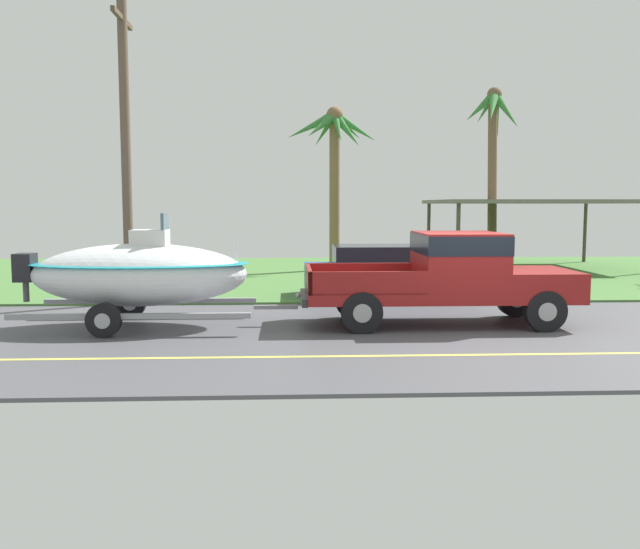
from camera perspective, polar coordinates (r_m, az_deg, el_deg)
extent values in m
cube|color=#4C4C51|center=(13.30, 12.70, -5.01)|extent=(36.00, 8.00, 0.06)
cube|color=#477538|center=(23.97, 5.76, -0.02)|extent=(36.00, 14.00, 0.11)
cube|color=#DBCC4C|center=(11.60, 15.07, -6.50)|extent=(34.20, 0.12, 0.01)
cube|color=maroon|center=(14.13, 9.98, -1.61)|extent=(5.44, 1.96, 0.22)
cube|color=maroon|center=(14.65, 17.50, -0.35)|extent=(1.52, 1.96, 0.38)
cube|color=maroon|center=(14.14, 11.54, 1.16)|extent=(1.63, 1.96, 1.15)
cube|color=black|center=(14.12, 11.57, 2.55)|extent=(1.65, 1.98, 0.38)
cube|color=#621111|center=(13.85, 3.61, -1.14)|extent=(2.28, 1.96, 0.04)
cube|color=maroon|center=(14.76, 3.22, 0.10)|extent=(2.28, 0.08, 0.45)
cube|color=maroon|center=(12.90, 4.08, -0.75)|extent=(2.28, 0.08, 0.45)
cube|color=maroon|center=(13.75, -0.95, -0.32)|extent=(0.08, 1.96, 0.45)
cube|color=#333338|center=(13.80, -1.36, -1.95)|extent=(0.12, 1.77, 0.16)
sphere|color=#B2B2B7|center=(13.79, -1.86, -1.75)|extent=(0.10, 0.10, 0.10)
cylinder|color=black|center=(15.50, 16.07, -1.95)|extent=(0.80, 0.28, 0.80)
cylinder|color=#9E9EA3|center=(15.50, 16.07, -1.95)|extent=(0.36, 0.29, 0.36)
cylinder|color=black|center=(13.88, 18.37, -2.92)|extent=(0.80, 0.28, 0.80)
cylinder|color=#9E9EA3|center=(13.88, 18.37, -2.92)|extent=(0.36, 0.29, 0.36)
cylinder|color=black|center=(14.75, 2.80, -2.12)|extent=(0.80, 0.28, 0.80)
cylinder|color=#9E9EA3|center=(14.75, 2.80, -2.12)|extent=(0.36, 0.29, 0.36)
cylinder|color=black|center=(13.03, 3.52, -3.18)|extent=(0.80, 0.28, 0.80)
cylinder|color=#9E9EA3|center=(13.03, 3.52, -3.18)|extent=(0.36, 0.29, 0.36)
cube|color=gray|center=(13.83, -3.72, -2.74)|extent=(0.90, 0.10, 0.08)
cube|color=gray|center=(15.13, -14.00, -2.16)|extent=(4.53, 0.12, 0.10)
cube|color=gray|center=(13.16, -15.73, -3.39)|extent=(4.53, 0.12, 0.10)
cylinder|color=black|center=(15.29, -15.61, -2.35)|extent=(0.64, 0.22, 0.64)
cylinder|color=#9E9EA3|center=(15.29, -15.61, -2.35)|extent=(0.29, 0.23, 0.29)
cylinder|color=black|center=(13.22, -17.70, -3.67)|extent=(0.64, 0.22, 0.64)
cylinder|color=#9E9EA3|center=(13.22, -17.70, -3.67)|extent=(0.29, 0.23, 0.29)
ellipsoid|color=silver|center=(14.06, -14.88, -0.02)|extent=(4.27, 2.01, 1.25)
ellipsoid|color=teal|center=(14.04, -14.90, 0.87)|extent=(4.36, 2.05, 0.12)
cube|color=silver|center=(13.97, -14.08, 2.33)|extent=(0.70, 0.60, 0.65)
cube|color=slate|center=(13.89, -12.91, 4.30)|extent=(0.06, 0.56, 0.36)
cube|color=black|center=(14.69, -23.52, 0.55)|extent=(0.36, 0.44, 0.56)
cylinder|color=#4C4C51|center=(14.72, -23.47, -0.78)|extent=(0.12, 0.12, 0.69)
cylinder|color=silver|center=(13.74, -7.07, 2.10)|extent=(0.04, 0.04, 0.50)
cube|color=#234C89|center=(18.08, 5.87, -0.24)|extent=(4.50, 1.78, 0.70)
cube|color=black|center=(17.99, 5.18, 1.65)|extent=(2.52, 1.64, 0.50)
cylinder|color=black|center=(19.17, 10.04, -0.56)|extent=(0.66, 0.22, 0.66)
cylinder|color=#9E9EA3|center=(19.17, 10.04, -0.56)|extent=(0.30, 0.23, 0.30)
cylinder|color=black|center=(17.62, 11.18, -1.14)|extent=(0.66, 0.22, 0.66)
cylinder|color=#9E9EA3|center=(17.62, 11.18, -1.14)|extent=(0.30, 0.23, 0.30)
cylinder|color=black|center=(18.74, 0.87, -0.61)|extent=(0.66, 0.22, 0.66)
cylinder|color=#9E9EA3|center=(18.74, 0.87, -0.61)|extent=(0.30, 0.23, 0.30)
cylinder|color=black|center=(17.15, 1.20, -1.22)|extent=(0.66, 0.22, 0.66)
cylinder|color=#9E9EA3|center=(17.15, 1.20, -1.22)|extent=(0.30, 0.23, 0.30)
cylinder|color=#4C4238|center=(30.56, 21.35, 3.23)|extent=(0.14, 0.14, 2.49)
cylinder|color=#4C4238|center=(28.52, 9.11, 3.39)|extent=(0.14, 0.14, 2.49)
cylinder|color=#4C4238|center=(23.75, 11.51, 2.86)|extent=(0.14, 0.14, 2.49)
cube|color=#6B665B|center=(27.03, 17.13, 5.87)|extent=(7.11, 5.40, 0.14)
cylinder|color=brown|center=(25.06, 1.23, 6.79)|extent=(0.38, 0.46, 5.70)
cone|color=#387A38|center=(25.30, 2.98, 12.19)|extent=(1.70, 0.41, 1.23)
cone|color=#387A38|center=(25.82, 2.35, 12.26)|extent=(1.36, 1.43, 1.02)
cone|color=#387A38|center=(25.86, 1.13, 12.16)|extent=(0.43, 1.51, 1.18)
cone|color=#387A38|center=(25.53, 0.41, 12.00)|extent=(1.03, 1.05, 1.24)
cone|color=#387A38|center=(25.08, -0.74, 12.33)|extent=(1.92, 0.59, 1.20)
cone|color=#387A38|center=(24.78, 0.13, 12.41)|extent=(1.42, 1.26, 1.19)
cone|color=#387A38|center=(24.72, 1.52, 12.18)|extent=(0.51, 1.25, 1.27)
cone|color=#387A38|center=(24.95, 2.27, 12.00)|extent=(1.28, 1.05, 1.41)
sphere|color=brown|center=(25.27, 1.24, 13.26)|extent=(0.61, 0.61, 0.61)
cylinder|color=brown|center=(28.74, 14.27, 7.67)|extent=(0.37, 0.83, 6.87)
cone|color=#387A38|center=(29.19, 15.26, 13.28)|extent=(1.29, 0.60, 1.37)
cone|color=#387A38|center=(29.51, 14.58, 12.75)|extent=(1.02, 1.51, 1.83)
cone|color=#387A38|center=(29.44, 13.73, 13.34)|extent=(0.73, 1.34, 1.23)
cone|color=#387A38|center=(28.82, 13.31, 13.48)|extent=(1.42, 0.44, 1.35)
cone|color=#387A38|center=(28.12, 14.30, 13.49)|extent=(1.07, 1.98, 1.54)
cone|color=#387A38|center=(28.61, 15.36, 13.13)|extent=(1.15, 1.42, 1.66)
sphere|color=brown|center=(29.06, 14.44, 14.44)|extent=(0.59, 0.59, 0.59)
cylinder|color=brown|center=(17.52, -15.99, 9.90)|extent=(0.24, 0.24, 7.49)
cube|color=brown|center=(18.03, -16.29, 19.92)|extent=(0.10, 1.80, 0.12)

